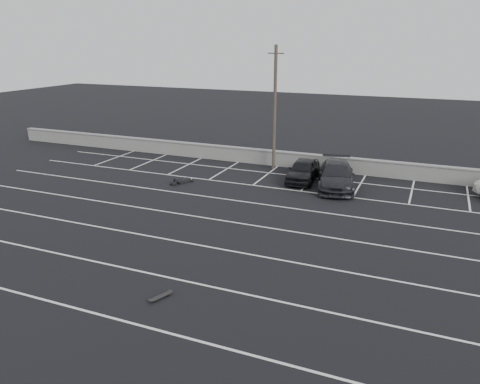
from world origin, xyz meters
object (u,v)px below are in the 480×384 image
at_px(trash_bin, 334,170).
at_px(skateboard, 160,297).
at_px(utility_pole, 275,108).
at_px(car_right, 336,176).
at_px(person, 185,179).
at_px(car_left, 303,170).

height_order(trash_bin, skateboard, trash_bin).
bearing_deg(utility_pole, car_right, -28.88).
distance_m(trash_bin, person, 9.56).
xyz_separation_m(person, skateboard, (5.92, -12.39, -0.14)).
distance_m(trash_bin, skateboard, 17.44).
distance_m(person, skateboard, 13.73).
bearing_deg(trash_bin, car_right, -75.23).
bearing_deg(skateboard, utility_pole, 118.26).
xyz_separation_m(car_left, trash_bin, (1.56, 1.78, -0.27)).
height_order(car_left, person, car_left).
height_order(utility_pole, skateboard, utility_pole).
relative_size(person, skateboard, 2.87).
bearing_deg(skateboard, person, 137.57).
distance_m(car_left, utility_pole, 4.81).
height_order(person, skateboard, person).
bearing_deg(person, car_right, 38.65).
bearing_deg(car_left, person, -157.95).
bearing_deg(utility_pole, car_left, -38.14).
distance_m(car_left, person, 7.36).
bearing_deg(person, skateboard, -41.80).
bearing_deg(car_left, car_right, -18.11).
relative_size(trash_bin, person, 0.36).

